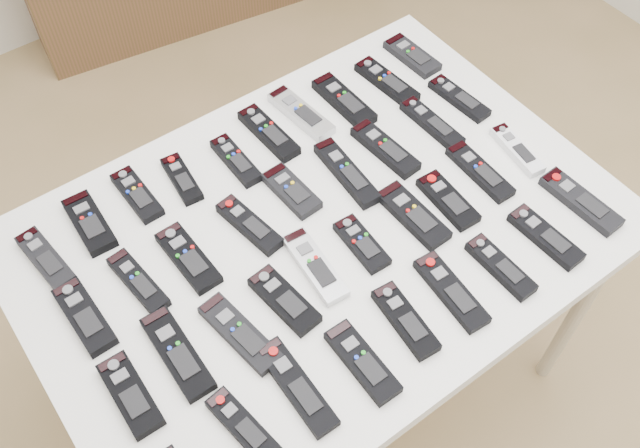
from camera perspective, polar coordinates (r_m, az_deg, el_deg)
ground at (r=2.24m, az=2.84°, el=-10.86°), size 4.00×4.00×0.00m
table at (r=1.58m, az=0.00°, el=-1.66°), size 1.25×0.88×0.78m
remote_0 at (r=1.58m, az=-21.07°, el=-2.67°), size 0.07×0.17×0.02m
remote_1 at (r=1.60m, az=-17.95°, el=0.07°), size 0.07×0.16×0.02m
remote_2 at (r=1.62m, az=-14.43°, el=2.29°), size 0.05×0.16×0.02m
remote_3 at (r=1.63m, az=-11.00°, el=3.56°), size 0.06×0.15×0.02m
remote_4 at (r=1.65m, az=-6.74°, el=5.07°), size 0.05×0.16×0.02m
remote_5 at (r=1.70m, az=-4.12°, el=7.28°), size 0.06×0.19×0.02m
remote_6 at (r=1.74m, az=-1.53°, el=8.83°), size 0.07×0.20×0.02m
remote_7 at (r=1.77m, az=1.93°, el=9.81°), size 0.06×0.19×0.02m
remote_8 at (r=1.82m, az=5.36°, el=11.27°), size 0.07×0.19×0.02m
remote_9 at (r=1.90m, az=7.38°, el=13.21°), size 0.07×0.16×0.02m
remote_10 at (r=1.48m, az=-18.31°, el=-7.05°), size 0.06×0.17×0.02m
remote_11 at (r=1.49m, az=-14.33°, el=-4.50°), size 0.06×0.17×0.02m
remote_12 at (r=1.50m, az=-10.49°, el=-2.68°), size 0.06×0.18×0.02m
remote_13 at (r=1.53m, az=-5.67°, el=-0.07°), size 0.07×0.17×0.02m
remote_14 at (r=1.58m, az=-2.29°, el=2.66°), size 0.07×0.15×0.02m
remote_15 at (r=1.61m, az=2.15°, el=4.12°), size 0.06×0.21×0.02m
remote_16 at (r=1.66m, az=5.23°, el=6.03°), size 0.07×0.19×0.02m
remote_17 at (r=1.73m, az=8.94°, el=7.95°), size 0.05×0.18×0.02m
remote_18 at (r=1.81m, az=11.07°, el=9.83°), size 0.06×0.17×0.02m
remote_19 at (r=1.38m, az=-14.93°, el=-13.05°), size 0.06×0.17×0.02m
remote_20 at (r=1.39m, az=-11.33°, el=-10.09°), size 0.06×0.20×0.02m
remote_21 at (r=1.40m, az=-6.43°, el=-8.68°), size 0.08×0.20×0.02m
remote_22 at (r=1.42m, az=-2.87°, el=-6.10°), size 0.07×0.17×0.02m
remote_23 at (r=1.46m, az=-0.41°, el=-3.37°), size 0.07×0.19×0.02m
remote_24 at (r=1.50m, az=3.36°, el=-1.59°), size 0.06×0.15×0.02m
remote_25 at (r=1.55m, az=7.47°, el=0.70°), size 0.06×0.18×0.02m
remote_26 at (r=1.59m, az=10.19°, el=1.89°), size 0.07×0.16×0.02m
remote_27 at (r=1.65m, az=12.66°, el=4.13°), size 0.05×0.18×0.02m
remote_28 at (r=1.72m, az=15.48°, el=5.74°), size 0.06×0.16×0.02m
remote_30 at (r=1.32m, az=-6.17°, el=-15.81°), size 0.07×0.17×0.02m
remote_31 at (r=1.34m, az=-1.87°, el=-12.84°), size 0.05×0.21×0.02m
remote_32 at (r=1.36m, az=3.41°, el=-10.95°), size 0.06×0.17×0.02m
remote_33 at (r=1.41m, az=6.85°, el=-7.66°), size 0.07×0.17×0.02m
remote_34 at (r=1.46m, az=10.45°, el=-5.31°), size 0.07×0.19×0.02m
remote_35 at (r=1.51m, az=14.25°, el=-3.35°), size 0.05×0.16×0.02m
remote_36 at (r=1.58m, az=17.60°, el=-0.98°), size 0.06×0.17×0.02m
remote_37 at (r=1.66m, az=20.13°, el=1.72°), size 0.06×0.19×0.02m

